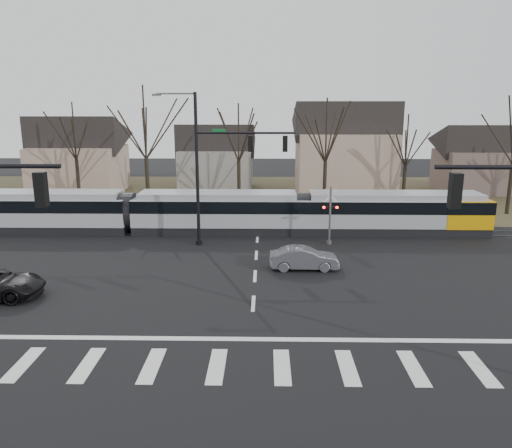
{
  "coord_description": "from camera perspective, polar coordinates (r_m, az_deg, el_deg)",
  "views": [
    {
      "loc": [
        0.55,
        -20.61,
        9.34
      ],
      "look_at": [
        0.0,
        9.0,
        2.3
      ],
      "focal_mm": 35.0,
      "sensor_mm": 36.0,
      "label": 1
    }
  ],
  "objects": [
    {
      "name": "tree_row",
      "position": [
        46.83,
        2.87,
        8.04
      ],
      "size": [
        59.2,
        7.2,
        10.0
      ],
      "color": "black",
      "rests_on": "ground"
    },
    {
      "name": "stop_line",
      "position": [
        21.0,
        -0.57,
        -13.02
      ],
      "size": [
        28.0,
        0.35,
        0.01
      ],
      "primitive_type": "cube",
      "color": "silver",
      "rests_on": "ground"
    },
    {
      "name": "house_a",
      "position": [
        58.55,
        -19.67,
        7.83
      ],
      "size": [
        9.72,
        8.64,
        8.6
      ],
      "color": "gray",
      "rests_on": "ground"
    },
    {
      "name": "house_c",
      "position": [
        54.42,
        10.12,
        8.84
      ],
      "size": [
        10.8,
        8.64,
        10.1
      ],
      "color": "gray",
      "rests_on": "ground"
    },
    {
      "name": "sedan",
      "position": [
        29.31,
        5.5,
        -3.92
      ],
      "size": [
        1.5,
        4.04,
        1.32
      ],
      "primitive_type": "imported",
      "rotation": [
        0.0,
        0.0,
        1.58
      ],
      "color": "#4F5056",
      "rests_on": "ground"
    },
    {
      "name": "house_d",
      "position": [
        60.58,
        24.03,
        7.14
      ],
      "size": [
        8.64,
        7.56,
        7.65
      ],
      "color": "brown",
      "rests_on": "ground"
    },
    {
      "name": "house_b",
      "position": [
        57.13,
        -4.55,
        7.94
      ],
      "size": [
        8.64,
        7.56,
        7.65
      ],
      "color": "gray",
      "rests_on": "ground"
    },
    {
      "name": "lane_dashes",
      "position": [
        37.78,
        0.2,
        -0.93
      ],
      "size": [
        0.18,
        30.0,
        0.01
      ],
      "color": "silver",
      "rests_on": "ground"
    },
    {
      "name": "rail_crossing_signal",
      "position": [
        34.51,
        8.45,
        0.75
      ],
      "size": [
        1.08,
        0.36,
        4.0
      ],
      "color": "#59595B",
      "rests_on": "ground"
    },
    {
      "name": "rail_pair",
      "position": [
        37.58,
        0.19,
        -0.97
      ],
      "size": [
        90.0,
        1.52,
        0.06
      ],
      "color": "#59595E",
      "rests_on": "ground"
    },
    {
      "name": "crosswalk",
      "position": [
        19.06,
        -0.76,
        -15.96
      ],
      "size": [
        27.0,
        2.6,
        0.01
      ],
      "color": "silver",
      "rests_on": "ground"
    },
    {
      "name": "grass_verge",
      "position": [
        53.43,
        0.46,
        3.31
      ],
      "size": [
        140.0,
        28.0,
        0.01
      ],
      "primitive_type": "cube",
      "color": "#38331E",
      "rests_on": "ground"
    },
    {
      "name": "ground",
      "position": [
        22.63,
        -0.43,
        -11.0
      ],
      "size": [
        140.0,
        140.0,
        0.0
      ],
      "primitive_type": "plane",
      "color": "black"
    },
    {
      "name": "tram",
      "position": [
        37.58,
        -4.61,
        1.56
      ],
      "size": [
        40.52,
        3.01,
        3.07
      ],
      "color": "gray",
      "rests_on": "ground"
    },
    {
      "name": "signal_pole_far",
      "position": [
        33.44,
        -4.05,
        7.09
      ],
      "size": [
        9.28,
        0.44,
        10.2
      ],
      "color": "black",
      "rests_on": "ground"
    }
  ]
}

